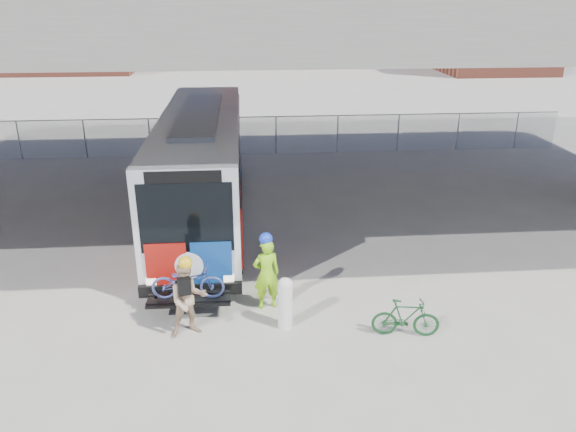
{
  "coord_description": "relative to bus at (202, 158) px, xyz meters",
  "views": [
    {
      "loc": [
        -0.58,
        -14.5,
        7.33
      ],
      "look_at": [
        0.58,
        -0.22,
        1.6
      ],
      "focal_mm": 35.0,
      "sensor_mm": 36.0,
      "label": 1
    }
  ],
  "objects": [
    {
      "name": "ground",
      "position": [
        2.0,
        -4.03,
        -2.11
      ],
      "size": [
        160.0,
        160.0,
        0.0
      ],
      "primitive_type": "plane",
      "color": "#9E9991",
      "rests_on": "ground"
    },
    {
      "name": "bollard",
      "position": [
        2.27,
        -7.26,
        -1.42
      ],
      "size": [
        0.34,
        0.34,
        1.29
      ],
      "color": "silver",
      "rests_on": "ground"
    },
    {
      "name": "bus",
      "position": [
        0.0,
        0.0,
        0.0
      ],
      "size": [
        2.67,
        12.9,
        3.69
      ],
      "color": "silver",
      "rests_on": "ground"
    },
    {
      "name": "cyclist_hivis",
      "position": [
        1.88,
        -6.32,
        -1.13
      ],
      "size": [
        0.75,
        0.57,
        2.02
      ],
      "rotation": [
        0.0,
        0.0,
        3.36
      ],
      "color": "#87D516",
      "rests_on": "ground"
    },
    {
      "name": "bike_parked",
      "position": [
        4.97,
        -7.84,
        -1.65
      ],
      "size": [
        1.58,
        0.66,
        0.92
      ],
      "primitive_type": "imported",
      "rotation": [
        0.0,
        0.0,
        1.42
      ],
      "color": "#164520",
      "rests_on": "ground"
    },
    {
      "name": "brick_buildings",
      "position": [
        3.23,
        44.2,
        3.31
      ],
      "size": [
        54.0,
        22.0,
        12.0
      ],
      "color": "brown",
      "rests_on": "ground"
    },
    {
      "name": "cyclist_tan",
      "position": [
        0.07,
        -7.37,
        -1.18
      ],
      "size": [
        1.03,
        0.9,
        1.97
      ],
      "rotation": [
        0.0,
        0.0,
        0.29
      ],
      "color": "tan",
      "rests_on": "ground"
    },
    {
      "name": "chainlink_fence",
      "position": [
        2.0,
        7.97,
        -0.68
      ],
      "size": [
        30.0,
        0.06,
        30.0
      ],
      "color": "gray",
      "rests_on": "ground"
    },
    {
      "name": "overpass",
      "position": [
        2.0,
        -0.03,
        4.44
      ],
      "size": [
        40.0,
        16.0,
        7.95
      ],
      "color": "#605E59",
      "rests_on": "ground"
    }
  ]
}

